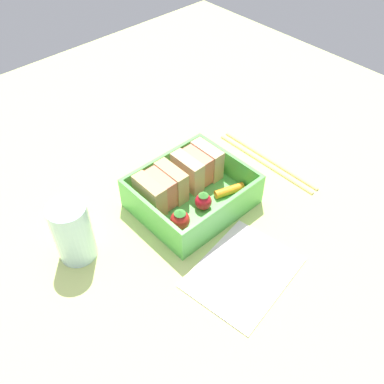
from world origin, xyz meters
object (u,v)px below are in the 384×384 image
at_px(sandwich_center_left, 197,166).
at_px(chopstick_pair, 267,161).
at_px(strawberry_far_left, 180,220).
at_px(folded_napkin, 243,272).
at_px(sandwich_left, 161,189).
at_px(strawberry_left, 205,200).
at_px(carrot_stick_far_left, 229,190).
at_px(drinking_glass, 73,232).

xyz_separation_m(sandwich_center_left, chopstick_pair, (0.13, -0.04, -0.04)).
height_order(strawberry_far_left, folded_napkin, strawberry_far_left).
xyz_separation_m(sandwich_left, sandwich_center_left, (0.08, 0.00, 0.00)).
height_order(strawberry_left, folded_napkin, strawberry_left).
xyz_separation_m(sandwich_left, strawberry_left, (0.04, -0.06, -0.01)).
bearing_deg(carrot_stick_far_left, strawberry_far_left, 179.57).
height_order(strawberry_left, drinking_glass, drinking_glass).
bearing_deg(carrot_stick_far_left, sandwich_center_left, 102.44).
relative_size(strawberry_left, chopstick_pair, 0.16).
relative_size(strawberry_left, carrot_stick_far_left, 0.66).
height_order(strawberry_left, chopstick_pair, strawberry_left).
bearing_deg(sandwich_left, sandwich_center_left, 0.00).
bearing_deg(sandwich_center_left, strawberry_far_left, -146.54).
bearing_deg(chopstick_pair, folded_napkin, -147.39).
bearing_deg(chopstick_pair, strawberry_far_left, -175.79).
xyz_separation_m(carrot_stick_far_left, drinking_glass, (-0.24, 0.07, 0.03)).
height_order(strawberry_far_left, chopstick_pair, strawberry_far_left).
relative_size(sandwich_left, strawberry_far_left, 1.83).
relative_size(strawberry_far_left, chopstick_pair, 0.17).
distance_m(sandwich_center_left, folded_napkin, 0.20).
distance_m(sandwich_left, drinking_glass, 0.15).
distance_m(strawberry_left, chopstick_pair, 0.17).
bearing_deg(drinking_glass, carrot_stick_far_left, -16.43).
relative_size(sandwich_left, chopstick_pair, 0.31).
xyz_separation_m(strawberry_far_left, carrot_stick_far_left, (0.11, -0.00, -0.01)).
bearing_deg(folded_napkin, sandwich_left, 90.38).
bearing_deg(sandwich_center_left, carrot_stick_far_left, -77.56).
distance_m(strawberry_far_left, carrot_stick_far_left, 0.11).
bearing_deg(carrot_stick_far_left, sandwich_left, 146.02).
bearing_deg(strawberry_far_left, carrot_stick_far_left, -0.43).
bearing_deg(strawberry_far_left, sandwich_center_left, 33.46).
xyz_separation_m(sandwich_center_left, carrot_stick_far_left, (0.01, -0.06, -0.02)).
bearing_deg(strawberry_left, strawberry_far_left, -174.47).
bearing_deg(strawberry_left, sandwich_center_left, 57.39).
relative_size(strawberry_left, drinking_glass, 0.34).
relative_size(strawberry_far_left, folded_napkin, 0.24).
bearing_deg(carrot_stick_far_left, drinking_glass, 163.57).
distance_m(strawberry_far_left, strawberry_left, 0.06).
xyz_separation_m(sandwich_left, drinking_glass, (-0.15, 0.01, 0.01)).
distance_m(sandwich_left, sandwich_center_left, 0.08).
height_order(carrot_stick_far_left, folded_napkin, carrot_stick_far_left).
distance_m(carrot_stick_far_left, chopstick_pair, 0.12).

